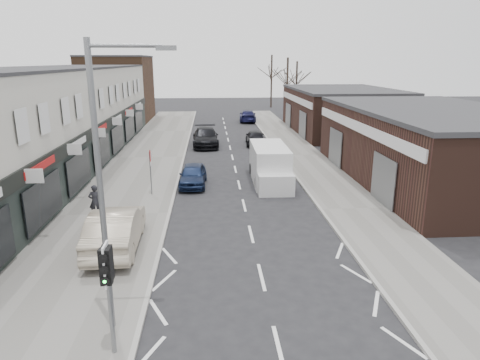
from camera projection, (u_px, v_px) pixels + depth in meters
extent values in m
plane|color=black|center=(269.00, 308.00, 13.58)|extent=(160.00, 160.00, 0.00)
cube|color=slate|center=(148.00, 158.00, 34.25)|extent=(5.50, 64.00, 0.12)
cube|color=slate|center=(302.00, 155.00, 35.09)|extent=(3.50, 64.00, 0.12)
cube|color=beige|center=(45.00, 119.00, 30.45)|extent=(8.00, 41.00, 7.10)
cube|color=#4A311F|center=(118.00, 90.00, 54.82)|extent=(8.00, 10.00, 8.00)
cube|color=#382119|center=(434.00, 147.00, 27.27)|extent=(10.00, 18.00, 4.50)
cube|color=#382119|center=(341.00, 111.00, 46.48)|extent=(10.00, 16.00, 4.50)
cylinder|color=slate|center=(110.00, 302.00, 10.93)|extent=(0.12, 0.12, 3.00)
cube|color=silver|center=(107.00, 265.00, 10.64)|extent=(0.05, 0.55, 1.10)
cube|color=black|center=(105.00, 267.00, 10.53)|extent=(0.28, 0.22, 0.95)
sphere|color=#0CE533|center=(105.00, 280.00, 10.49)|extent=(0.18, 0.18, 0.18)
cube|color=black|center=(108.00, 262.00, 10.76)|extent=(0.26, 0.20, 0.90)
cylinder|color=slate|center=(101.00, 195.00, 11.39)|extent=(0.16, 0.16, 8.00)
cylinder|color=slate|center=(125.00, 46.00, 10.42)|extent=(1.80, 0.10, 0.10)
cube|color=slate|center=(166.00, 48.00, 10.50)|extent=(0.50, 0.22, 0.12)
cylinder|color=slate|center=(151.00, 173.00, 24.39)|extent=(0.07, 0.07, 2.50)
cube|color=white|center=(151.00, 163.00, 24.23)|extent=(0.04, 0.45, 0.25)
cube|color=silver|center=(269.00, 164.00, 27.53)|extent=(2.18, 5.18, 2.36)
cube|color=silver|center=(276.00, 185.00, 24.77)|extent=(2.09, 0.92, 1.24)
cylinder|color=black|center=(257.00, 183.00, 25.94)|extent=(0.25, 0.79, 0.79)
cylinder|color=black|center=(289.00, 183.00, 26.07)|extent=(0.25, 0.79, 0.79)
cylinder|color=black|center=(252.00, 169.00, 29.41)|extent=(0.25, 0.79, 0.79)
cylinder|color=black|center=(279.00, 168.00, 29.54)|extent=(0.25, 0.79, 0.79)
imported|color=#A99C87|center=(116.00, 228.00, 17.43)|extent=(1.96, 5.21, 1.70)
imported|color=black|center=(95.00, 201.00, 20.84)|extent=(0.68, 0.52, 1.67)
imported|color=#131E3B|center=(193.00, 175.00, 26.72)|extent=(1.76, 4.06, 1.36)
imported|color=black|center=(206.00, 137.00, 39.12)|extent=(2.44, 5.72, 1.64)
imported|color=silver|center=(266.00, 160.00, 30.51)|extent=(1.74, 4.54, 1.48)
imported|color=black|center=(255.00, 137.00, 39.64)|extent=(1.88, 4.27, 1.43)
imported|color=#121338|center=(248.00, 116.00, 54.80)|extent=(2.43, 5.21, 1.47)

